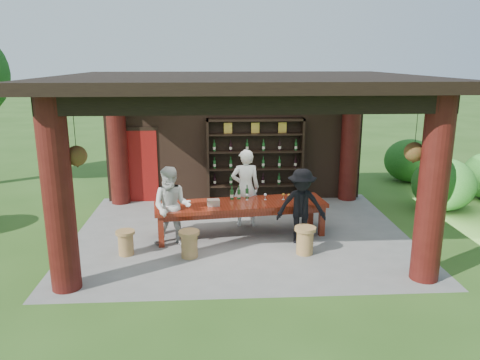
{
  "coord_description": "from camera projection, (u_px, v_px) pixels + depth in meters",
  "views": [
    {
      "loc": [
        -0.59,
        -9.9,
        3.83
      ],
      "look_at": [
        0.0,
        0.4,
        1.15
      ],
      "focal_mm": 35.0,
      "sensor_mm": 36.0,
      "label": 1
    }
  ],
  "objects": [
    {
      "name": "shrubs",
      "position": [
        376.0,
        197.0,
        11.4
      ],
      "size": [
        15.36,
        9.19,
        1.36
      ],
      "color": "#194C14",
      "rests_on": "ground"
    },
    {
      "name": "stool_far_left",
      "position": [
        126.0,
        242.0,
        9.37
      ],
      "size": [
        0.38,
        0.38,
        0.51
      ],
      "rotation": [
        0.0,
        0.0,
        -0.42
      ],
      "color": "olive",
      "rests_on": "ground"
    },
    {
      "name": "guest_woman",
      "position": [
        172.0,
        207.0,
        9.71
      ],
      "size": [
        0.9,
        0.74,
        1.7
      ],
      "primitive_type": "imported",
      "rotation": [
        0.0,
        0.0,
        -0.12
      ],
      "color": "beige",
      "rests_on": "ground"
    },
    {
      "name": "guest_man",
      "position": [
        301.0,
        206.0,
        9.88
      ],
      "size": [
        1.09,
        0.67,
        1.62
      ],
      "primitive_type": "imported",
      "rotation": [
        0.0,
        0.0,
        -0.07
      ],
      "color": "black",
      "rests_on": "ground"
    },
    {
      "name": "table_bottles",
      "position": [
        239.0,
        192.0,
        10.57
      ],
      "size": [
        0.43,
        0.15,
        0.31
      ],
      "color": "#194C1E",
      "rests_on": "tasting_table"
    },
    {
      "name": "napkin_basket",
      "position": [
        213.0,
        203.0,
        10.09
      ],
      "size": [
        0.28,
        0.21,
        0.14
      ],
      "primitive_type": "cube",
      "rotation": [
        0.0,
        0.0,
        0.13
      ],
      "color": "#BF6672",
      "rests_on": "tasting_table"
    },
    {
      "name": "ground",
      "position": [
        241.0,
        234.0,
        10.56
      ],
      "size": [
        90.0,
        90.0,
        0.0
      ],
      "primitive_type": "plane",
      "color": "#2D5119",
      "rests_on": "ground"
    },
    {
      "name": "wine_shelf",
      "position": [
        255.0,
        161.0,
        12.67
      ],
      "size": [
        2.61,
        0.4,
        2.3
      ],
      "color": "black",
      "rests_on": "ground"
    },
    {
      "name": "stool_near_right",
      "position": [
        305.0,
        240.0,
        9.41
      ],
      "size": [
        0.43,
        0.43,
        0.57
      ],
      "rotation": [
        0.0,
        0.0,
        -0.38
      ],
      "color": "olive",
      "rests_on": "ground"
    },
    {
      "name": "trees",
      "position": [
        404.0,
        79.0,
        11.25
      ],
      "size": [
        21.16,
        11.16,
        4.8
      ],
      "color": "#3F2819",
      "rests_on": "ground"
    },
    {
      "name": "stool_near_left",
      "position": [
        189.0,
        243.0,
        9.25
      ],
      "size": [
        0.42,
        0.42,
        0.55
      ],
      "rotation": [
        0.0,
        0.0,
        0.15
      ],
      "color": "olive",
      "rests_on": "ground"
    },
    {
      "name": "tasting_table",
      "position": [
        241.0,
        208.0,
        10.35
      ],
      "size": [
        3.86,
        1.44,
        0.75
      ],
      "rotation": [
        0.0,
        0.0,
        0.13
      ],
      "color": "#611D0D",
      "rests_on": "ground"
    },
    {
      "name": "table_glasses",
      "position": [
        271.0,
        197.0,
        10.51
      ],
      "size": [
        1.0,
        0.13,
        0.15
      ],
      "color": "silver",
      "rests_on": "tasting_table"
    },
    {
      "name": "pavilion",
      "position": [
        239.0,
        137.0,
        10.44
      ],
      "size": [
        7.5,
        6.0,
        3.6
      ],
      "color": "slate",
      "rests_on": "ground"
    },
    {
      "name": "host",
      "position": [
        245.0,
        188.0,
        10.87
      ],
      "size": [
        0.69,
        0.47,
        1.83
      ],
      "primitive_type": "imported",
      "rotation": [
        0.0,
        0.0,
        3.19
      ],
      "color": "white",
      "rests_on": "ground"
    }
  ]
}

